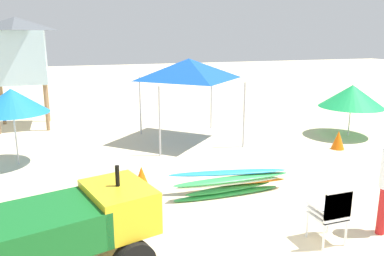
{
  "coord_description": "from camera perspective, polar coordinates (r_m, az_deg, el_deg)",
  "views": [
    {
      "loc": [
        -2.6,
        -3.81,
        3.25
      ],
      "look_at": [
        0.06,
        3.8,
        1.29
      ],
      "focal_mm": 35.74,
      "sensor_mm": 36.0,
      "label": 1
    }
  ],
  "objects": [
    {
      "name": "beach_umbrella_mid",
      "position": [
        13.49,
        22.75,
        4.42
      ],
      "size": [
        2.08,
        2.08,
        1.69
      ],
      "color": "beige",
      "rests_on": "ground"
    },
    {
      "name": "surfboard_pile",
      "position": [
        8.11,
        5.71,
        -8.1
      ],
      "size": [
        2.56,
        0.76,
        0.48
      ],
      "color": "green",
      "rests_on": "ground"
    },
    {
      "name": "traffic_cone_near",
      "position": [
        11.94,
        20.98,
        -1.68
      ],
      "size": [
        0.38,
        0.38,
        0.54
      ],
      "primitive_type": "cone",
      "color": "orange",
      "rests_on": "ground"
    },
    {
      "name": "utility_cart",
      "position": [
        5.44,
        -18.88,
        -14.03
      ],
      "size": [
        2.76,
        1.83,
        1.5
      ],
      "color": "#146023",
      "rests_on": "ground"
    },
    {
      "name": "popup_canopy",
      "position": [
        11.78,
        -0.49,
        8.79
      ],
      "size": [
        2.6,
        2.6,
        2.56
      ],
      "color": "#B2B2B7",
      "rests_on": "ground"
    },
    {
      "name": "stacked_plastic_chairs",
      "position": [
        6.48,
        20.18,
        -11.31
      ],
      "size": [
        0.48,
        0.48,
        1.02
      ],
      "color": "white",
      "rests_on": "ground"
    },
    {
      "name": "beach_umbrella_left",
      "position": [
        10.51,
        -25.3,
        3.68
      ],
      "size": [
        1.77,
        1.77,
        1.97
      ],
      "color": "beige",
      "rests_on": "ground"
    },
    {
      "name": "traffic_cone_far",
      "position": [
        8.39,
        -7.54,
        -7.35
      ],
      "size": [
        0.36,
        0.36,
        0.51
      ],
      "primitive_type": "cone",
      "color": "orange",
      "rests_on": "ground"
    },
    {
      "name": "lifeguard_tower",
      "position": [
        14.78,
        -24.55,
        10.53
      ],
      "size": [
        1.98,
        1.98,
        3.86
      ],
      "color": "olive",
      "rests_on": "ground"
    }
  ]
}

